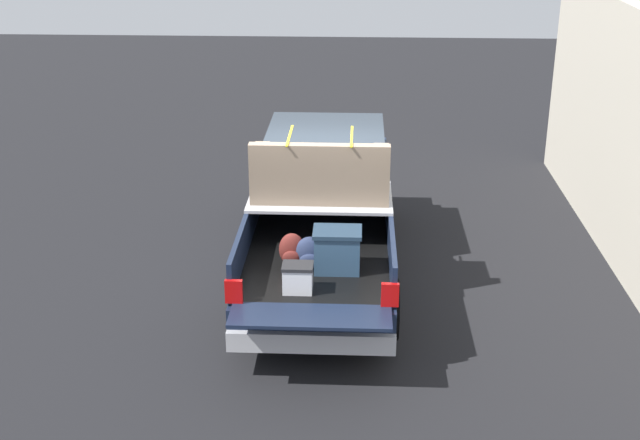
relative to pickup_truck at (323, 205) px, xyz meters
name	(u,v)px	position (x,y,z in m)	size (l,w,h in m)	color
ground_plane	(322,274)	(-0.35, 0.00, -0.94)	(40.00, 40.00, 0.00)	black
pickup_truck	(323,205)	(0.00, 0.00, 0.00)	(6.05, 2.06, 2.23)	#162138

